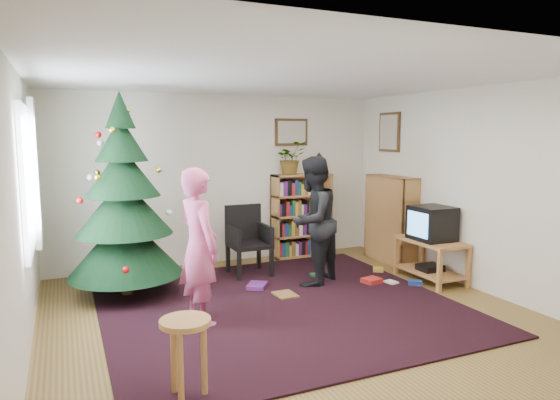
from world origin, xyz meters
name	(u,v)px	position (x,y,z in m)	size (l,w,h in m)	color
floor	(291,315)	(0.00, 0.00, 0.00)	(5.00, 5.00, 0.00)	brown
ceiling	(292,76)	(0.00, 0.00, 2.50)	(5.00, 5.00, 0.00)	white
wall_back	(221,179)	(0.00, 2.50, 1.25)	(5.00, 0.02, 2.50)	silver
wall_front	(473,251)	(0.00, -2.50, 1.25)	(5.00, 0.02, 2.50)	silver
wall_left	(21,215)	(-2.50, 0.00, 1.25)	(0.02, 5.00, 2.50)	silver
wall_right	(475,189)	(2.50, 0.00, 1.25)	(0.02, 5.00, 2.50)	silver
rug	(280,306)	(0.00, 0.30, 0.01)	(3.80, 3.60, 0.02)	black
window_pane	(27,179)	(-2.47, 0.60, 1.50)	(0.04, 1.20, 1.40)	silver
curtain	(35,174)	(-2.43, 1.30, 1.50)	(0.06, 0.35, 1.60)	silver
picture_back	(291,132)	(1.15, 2.48, 1.95)	(0.55, 0.03, 0.42)	#4C3319
picture_right	(389,132)	(2.48, 1.75, 1.95)	(0.03, 0.50, 0.60)	#4C3319
christmas_tree	(124,213)	(-1.52, 1.39, 1.01)	(1.33, 1.33, 2.42)	#3F2816
bookshelf_back	(302,214)	(1.27, 2.34, 0.66)	(0.95, 0.30, 1.30)	#AD7A3E
bookshelf_right	(391,218)	(2.34, 1.47, 0.66)	(0.30, 0.95, 1.30)	#AD7A3E
tv_stand	(431,256)	(2.22, 0.42, 0.33)	(0.51, 0.93, 0.55)	#AD7A3E
crt_tv	(432,223)	(2.22, 0.42, 0.77)	(0.47, 0.51, 0.44)	black
armchair	(247,237)	(0.12, 1.70, 0.51)	(0.53, 0.53, 0.95)	black
stool	(186,338)	(-1.41, -1.24, 0.47)	(0.37, 0.37, 0.61)	#AD7A3E
person_standing	(199,247)	(-0.94, 0.18, 0.80)	(0.58, 0.38, 1.60)	#CC5183
person_by_chair	(312,221)	(0.72, 0.91, 0.82)	(0.80, 0.62, 1.65)	black
potted_plant	(290,158)	(1.07, 2.34, 1.55)	(0.46, 0.40, 0.51)	gray
table_lamp	(319,159)	(1.57, 2.34, 1.53)	(0.25, 0.25, 0.34)	#A57F33
floor_clutter	(346,281)	(1.12, 0.73, 0.04)	(2.08, 1.06, 0.08)	#A51E19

